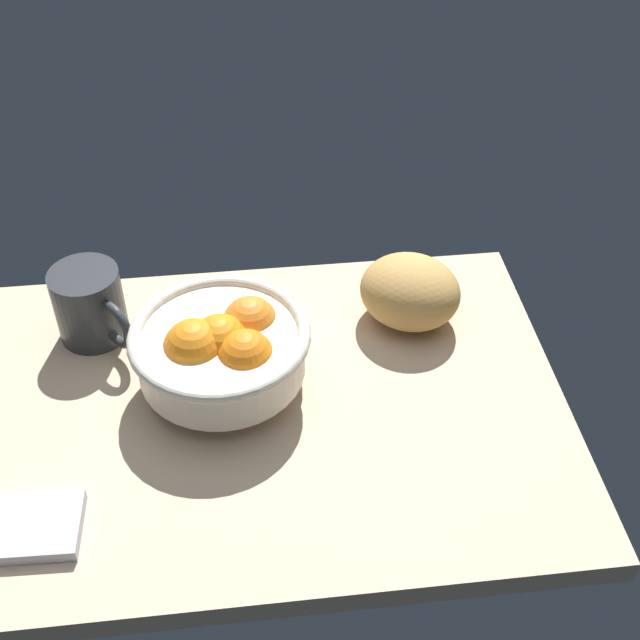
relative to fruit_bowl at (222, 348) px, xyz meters
The scene contains 5 objects.
ground_plane 9.57cm from the fruit_bowl, 41.22° to the right, with size 72.33×52.35×3.00cm, color #CBAE8D.
fruit_bowl is the anchor object (origin of this frame).
bread_loaf 26.37cm from the fruit_bowl, 21.41° to the left, with size 13.25×12.02×9.01cm, color tan.
napkin_folded 28.88cm from the fruit_bowl, 137.86° to the right, with size 11.10×7.92×1.54cm, color #BABBC6.
mug 19.81cm from the fruit_bowl, 146.07° to the left, with size 10.56×11.76×9.85cm.
Camera 1 is at (-1.23, -69.20, 74.66)cm, focal length 47.44 mm.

